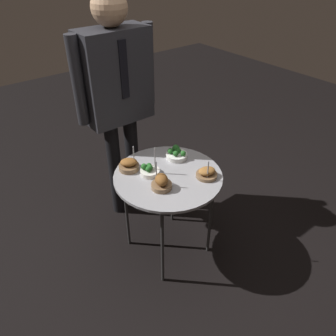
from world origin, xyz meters
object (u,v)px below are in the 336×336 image
(bowl_broccoli_mid_right, at_px, (176,154))
(bowl_roast_center, at_px, (207,173))
(serving_cart, at_px, (168,181))
(bowl_roast_back_right, at_px, (162,183))
(bowl_roast_back_left, at_px, (129,165))
(waiter_figure, at_px, (117,88))
(bowl_broccoli_near_rim, at_px, (149,170))

(bowl_broccoli_mid_right, bearing_deg, bowl_roast_center, -88.27)
(serving_cart, height_order, bowl_roast_center, bowl_roast_center)
(bowl_roast_back_right, xyz_separation_m, bowl_roast_back_left, (-0.05, 0.27, -0.01))
(waiter_figure, bearing_deg, serving_cart, -91.62)
(bowl_broccoli_near_rim, bearing_deg, bowl_broccoli_mid_right, 8.79)
(serving_cart, bearing_deg, bowl_roast_center, -42.94)
(bowl_roast_back_right, relative_size, bowl_broccoli_mid_right, 1.23)
(serving_cart, height_order, bowl_broccoli_near_rim, bowl_broccoli_near_rim)
(bowl_roast_center, relative_size, waiter_figure, 0.08)
(bowl_broccoli_mid_right, xyz_separation_m, waiter_figure, (-0.15, 0.45, 0.35))
(bowl_roast_center, distance_m, waiter_figure, 0.82)
(serving_cart, distance_m, bowl_broccoli_mid_right, 0.21)
(bowl_broccoli_mid_right, relative_size, bowl_roast_back_left, 0.89)
(bowl_roast_back_right, xyz_separation_m, bowl_broccoli_near_rim, (0.03, 0.16, -0.01))
(serving_cart, distance_m, bowl_roast_center, 0.24)
(bowl_roast_back_left, xyz_separation_m, waiter_figure, (0.17, 0.37, 0.34))
(bowl_roast_back_right, bearing_deg, waiter_figure, 79.07)
(bowl_roast_center, distance_m, bowl_broccoli_near_rim, 0.35)
(bowl_roast_back_right, height_order, bowl_roast_back_left, bowl_roast_back_right)
(bowl_broccoli_near_rim, xyz_separation_m, waiter_figure, (0.10, 0.49, 0.35))
(bowl_roast_back_right, distance_m, bowl_broccoli_near_rim, 0.16)
(serving_cart, relative_size, bowl_broccoli_near_rim, 3.65)
(serving_cart, relative_size, bowl_roast_back_left, 4.21)
(bowl_roast_back_right, bearing_deg, bowl_roast_center, -16.29)
(bowl_roast_back_right, height_order, bowl_broccoli_mid_right, bowl_roast_back_right)
(bowl_broccoli_mid_right, distance_m, waiter_figure, 0.58)
(bowl_roast_back_right, distance_m, bowl_broccoli_mid_right, 0.33)
(serving_cart, relative_size, waiter_figure, 0.41)
(bowl_broccoli_near_rim, relative_size, bowl_broccoli_mid_right, 1.30)
(bowl_roast_back_right, xyz_separation_m, bowl_broccoli_mid_right, (0.27, 0.19, -0.01))
(serving_cart, relative_size, bowl_broccoli_mid_right, 4.76)
(serving_cart, xyz_separation_m, bowl_roast_back_left, (-0.15, 0.20, 0.08))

